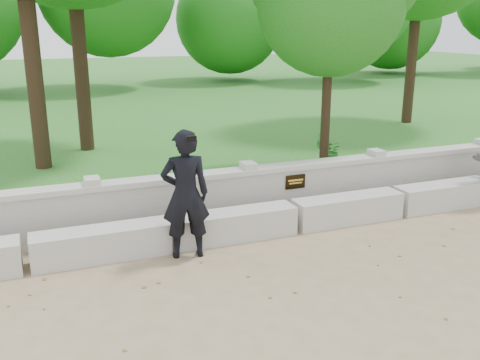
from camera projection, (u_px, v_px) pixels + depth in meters
The scene contains 8 objects.
ground at pixel (360, 280), 6.88m from camera, with size 80.00×80.00×0.00m, color tan.
lawn at pixel (142, 112), 19.36m from camera, with size 40.00×22.00×0.25m, color #29611E.
concrete_bench at pixel (294, 217), 8.52m from camera, with size 11.90×0.45×0.45m.
parapet_wall at pixel (276, 190), 9.08m from camera, with size 12.50×0.35×0.90m.
man_main at pixel (185, 194), 7.37m from camera, with size 0.73×0.65×1.83m.
shrub_a at pixel (160, 187), 9.04m from camera, with size 0.29×0.20×0.55m, color #287729.
shrub_b at pixel (323, 151), 11.56m from camera, with size 0.31×0.25×0.57m, color #287729.
shrub_c at pixel (329, 150), 11.39m from camera, with size 0.62×0.53×0.68m, color #287729.
Camera 1 is at (-3.72, -5.25, 3.17)m, focal length 40.00 mm.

